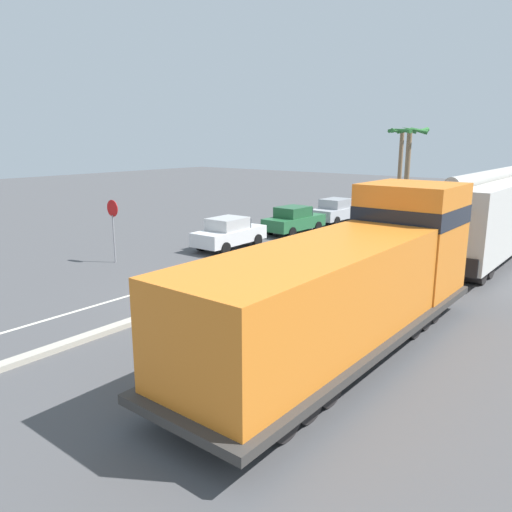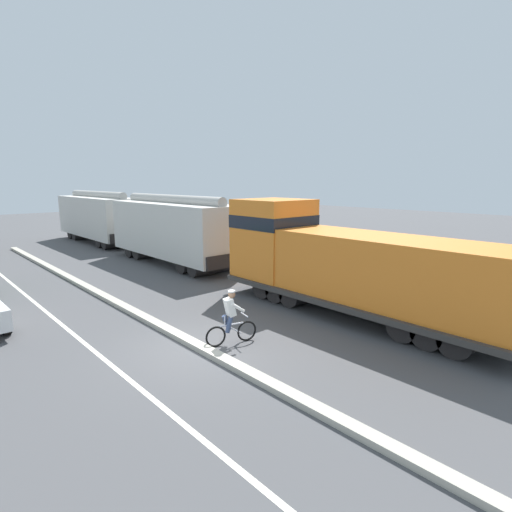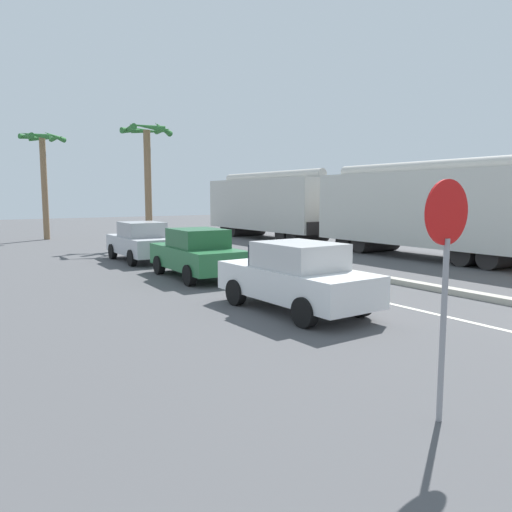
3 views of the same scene
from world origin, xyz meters
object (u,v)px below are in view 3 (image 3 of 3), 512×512
object	(u,v)px
parked_car_green	(196,253)
palm_tree_far	(43,159)
parked_car_silver	(141,241)
palm_tree_near	(148,154)
parked_car_white	(296,277)
stop_sign	(445,254)
hopper_car_middle	(270,206)
hopper_car_lead	(424,210)

from	to	relation	value
parked_car_green	palm_tree_far	distance (m)	18.64
parked_car_silver	palm_tree_near	distance (m)	7.32
parked_car_white	parked_car_silver	distance (m)	10.62
parked_car_silver	stop_sign	xyz separation A→B (m)	(-2.34, -16.12, 1.21)
parked_car_white	parked_car_green	size ratio (longest dim) A/B	0.99
hopper_car_middle	stop_sign	size ratio (longest dim) A/B	3.68
hopper_car_lead	parked_car_white	world-z (taller)	hopper_car_lead
parked_car_green	palm_tree_far	world-z (taller)	palm_tree_far
parked_car_green	palm_tree_far	size ratio (longest dim) A/B	0.65
hopper_car_middle	palm_tree_near	size ratio (longest dim) A/B	1.64
hopper_car_lead	palm_tree_near	bearing A→B (deg)	126.17
parked_car_green	palm_tree_near	bearing A→B (deg)	76.39
parked_car_white	palm_tree_near	world-z (taller)	palm_tree_near
stop_sign	palm_tree_near	xyz separation A→B (m)	(4.91, 21.67, 2.82)
parked_car_green	hopper_car_middle	bearing A→B (deg)	45.86
palm_tree_far	parked_car_white	bearing A→B (deg)	-87.72
hopper_car_lead	palm_tree_far	world-z (taller)	palm_tree_far
stop_sign	parked_car_white	bearing A→B (deg)	68.94
parked_car_green	parked_car_silver	bearing A→B (deg)	90.06
parked_car_white	parked_car_silver	size ratio (longest dim) A/B	1.00
parked_car_white	parked_car_silver	xyz separation A→B (m)	(0.22, 10.62, 0.00)
parked_car_green	parked_car_silver	distance (m)	5.04
palm_tree_near	palm_tree_far	size ratio (longest dim) A/B	0.99
parked_car_silver	palm_tree_near	bearing A→B (deg)	65.16
parked_car_green	palm_tree_near	world-z (taller)	palm_tree_near
hopper_car_lead	parked_car_green	world-z (taller)	hopper_car_lead
hopper_car_lead	parked_car_silver	size ratio (longest dim) A/B	2.50
hopper_car_lead	parked_car_silver	bearing A→B (deg)	152.41
stop_sign	parked_car_silver	bearing A→B (deg)	81.74
palm_tree_near	hopper_car_lead	bearing A→B (deg)	-53.83
palm_tree_far	parked_car_green	bearing A→B (deg)	-86.31
hopper_car_lead	palm_tree_near	world-z (taller)	palm_tree_near
hopper_car_lead	parked_car_silver	xyz separation A→B (m)	(-10.72, 5.60, -1.26)
hopper_car_lead	palm_tree_far	xyz separation A→B (m)	(-11.88, 18.71, 2.83)
stop_sign	parked_car_green	bearing A→B (deg)	78.04
hopper_car_middle	hopper_car_lead	bearing A→B (deg)	-90.00
parked_car_green	stop_sign	distance (m)	11.39
stop_sign	palm_tree_near	bearing A→B (deg)	77.23
hopper_car_middle	palm_tree_near	xyz separation A→B (m)	(-8.15, -0.45, 2.77)
parked_car_white	palm_tree_far	world-z (taller)	palm_tree_far
palm_tree_near	palm_tree_far	xyz separation A→B (m)	(-3.73, 7.56, 0.06)
hopper_car_lead	parked_car_green	bearing A→B (deg)	177.01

